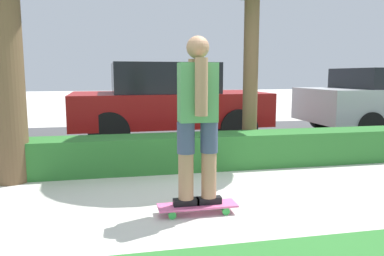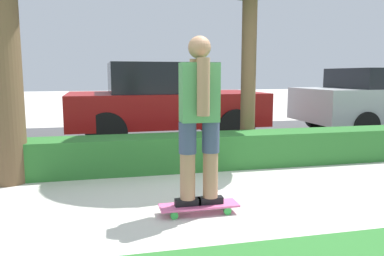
# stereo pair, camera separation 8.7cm
# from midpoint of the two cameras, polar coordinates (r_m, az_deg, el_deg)

# --- Properties ---
(ground_plane) EXTENTS (60.00, 60.00, 0.00)m
(ground_plane) POSITION_cam_midpoint_polar(r_m,az_deg,el_deg) (4.20, 2.37, -11.50)
(ground_plane) COLOR beige
(street_asphalt) EXTENTS (18.23, 5.00, 0.01)m
(street_asphalt) POSITION_cam_midpoint_polar(r_m,az_deg,el_deg) (8.20, -5.41, -1.77)
(street_asphalt) COLOR #474749
(street_asphalt) RESTS_ON ground_plane
(hedge_row) EXTENTS (18.23, 0.60, 0.52)m
(hedge_row) POSITION_cam_midpoint_polar(r_m,az_deg,el_deg) (5.63, -1.93, -3.67)
(hedge_row) COLOR #2D702D
(hedge_row) RESTS_ON ground_plane
(skateboard) EXTENTS (0.81, 0.24, 0.10)m
(skateboard) POSITION_cam_midpoint_polar(r_m,az_deg,el_deg) (3.90, 0.42, -11.83)
(skateboard) COLOR #DB5B93
(skateboard) RESTS_ON ground_plane
(skater_person) EXTENTS (0.50, 0.43, 1.68)m
(skater_person) POSITION_cam_midpoint_polar(r_m,az_deg,el_deg) (3.69, 0.44, 1.68)
(skater_person) COLOR black
(skater_person) RESTS_ON skateboard
(parked_car_middle) EXTENTS (4.02, 2.05, 1.65)m
(parked_car_middle) POSITION_cam_midpoint_polar(r_m,az_deg,el_deg) (7.89, -4.56, 4.11)
(parked_car_middle) COLOR maroon
(parked_car_middle) RESTS_ON ground_plane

